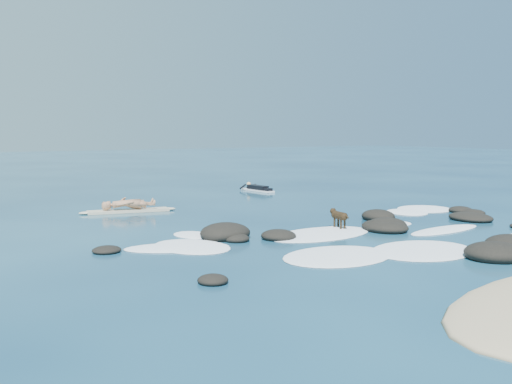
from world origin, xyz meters
TOP-DOWN VIEW (x-y plane):
  - ground at (0.00, 0.00)m, footprint 160.00×160.00m
  - reef_rocks at (2.38, -1.77)m, footprint 15.02×7.43m
  - breaking_foam at (0.49, -0.67)m, footprint 14.27×8.12m
  - standing_surfer_rig at (-3.79, 7.60)m, footprint 3.61×1.17m
  - paddling_surfer_rig at (4.43, 11.49)m, footprint 1.08×2.41m
  - dog at (0.42, 0.44)m, footprint 0.35×1.04m

SIDE VIEW (x-z plane):
  - ground at x=0.00m, z-range 0.00..0.00m
  - breaking_foam at x=0.49m, z-range -0.05..0.07m
  - reef_rocks at x=2.38m, z-range -0.18..0.41m
  - paddling_surfer_rig at x=4.43m, z-range -0.07..0.35m
  - dog at x=0.42m, z-range 0.11..0.77m
  - standing_surfer_rig at x=-3.79m, z-range -0.22..1.84m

